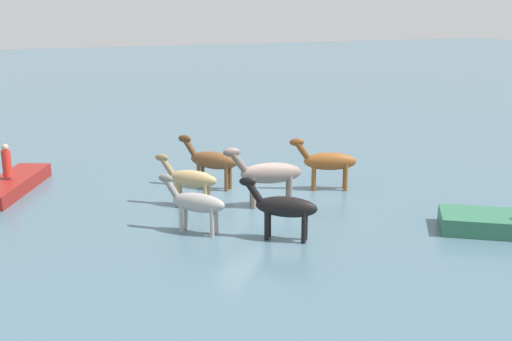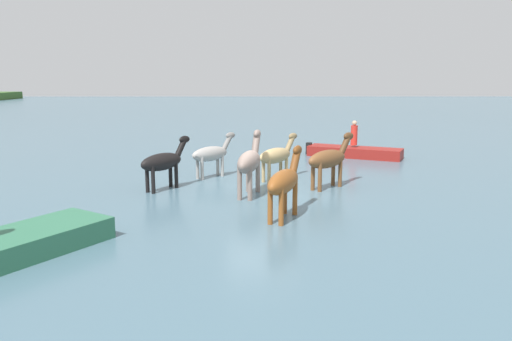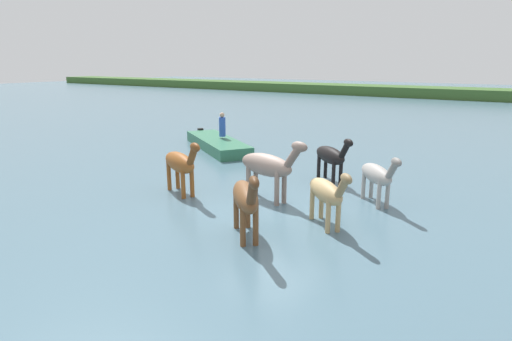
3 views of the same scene
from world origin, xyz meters
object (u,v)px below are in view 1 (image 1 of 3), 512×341
at_px(horse_pinto_flank, 212,160).
at_px(person_watcher_seated, 7,161).
at_px(horse_mid_herd, 268,173).
at_px(boat_motor_center, 12,187).
at_px(horse_dark_mare, 196,203).
at_px(horse_rear_stallion, 328,162).
at_px(horse_dun_straggler, 283,207).
at_px(horse_gray_outer, 190,179).

xyz_separation_m(horse_pinto_flank, person_watcher_seated, (6.92, -2.27, 0.09)).
relative_size(horse_mid_herd, boat_motor_center, 0.58).
bearing_deg(horse_dark_mare, horse_pinto_flank, -68.91).
bearing_deg(horse_rear_stallion, boat_motor_center, 2.14).
bearing_deg(horse_mid_herd, boat_motor_center, -20.45).
height_order(horse_mid_herd, person_watcher_seated, horse_mid_herd).
relative_size(horse_dark_mare, boat_motor_center, 0.39).
bearing_deg(horse_dark_mare, horse_dun_straggler, -169.44).
distance_m(horse_dun_straggler, horse_gray_outer, 4.27).
relative_size(horse_rear_stallion, boat_motor_center, 0.52).
xyz_separation_m(horse_gray_outer, horse_rear_stallion, (-5.15, 0.02, 0.10)).
xyz_separation_m(horse_gray_outer, person_watcher_seated, (5.57, -4.03, 0.19)).
bearing_deg(horse_mid_herd, horse_dun_straggler, 86.62).
bearing_deg(boat_motor_center, horse_dark_mare, -118.34).
relative_size(horse_gray_outer, person_watcher_seated, 1.58).
height_order(horse_dun_straggler, horse_rear_stallion, horse_rear_stallion).
height_order(horse_pinto_flank, horse_dun_straggler, horse_pinto_flank).
height_order(horse_gray_outer, boat_motor_center, horse_gray_outer).
bearing_deg(horse_mid_herd, horse_gray_outer, -10.36).
bearing_deg(horse_mid_herd, person_watcher_seated, -20.12).
bearing_deg(boat_motor_center, horse_pinto_flank, -83.75).
relative_size(horse_dark_mare, person_watcher_seated, 1.49).
relative_size(horse_dark_mare, horse_rear_stallion, 0.74).
height_order(horse_mid_herd, horse_gray_outer, horse_mid_herd).
bearing_deg(boat_motor_center, horse_dun_straggler, -113.98).
xyz_separation_m(horse_mid_herd, boat_motor_center, (7.88, -5.03, -0.96)).
xyz_separation_m(horse_pinto_flank, horse_dark_mare, (1.92, 4.26, -0.11)).
bearing_deg(horse_rear_stallion, horse_pinto_flank, -2.13).
height_order(horse_dark_mare, horse_rear_stallion, horse_rear_stallion).
bearing_deg(horse_mid_herd, horse_rear_stallion, -148.49).
height_order(horse_pinto_flank, horse_rear_stallion, horse_rear_stallion).
xyz_separation_m(boat_motor_center, person_watcher_seated, (0.08, 0.01, 0.97)).
bearing_deg(horse_dark_mare, boat_motor_center, -7.69).
relative_size(horse_gray_outer, boat_motor_center, 0.41).
height_order(horse_dark_mare, horse_dun_straggler, horse_dun_straggler).
distance_m(boat_motor_center, person_watcher_seated, 0.97).
xyz_separation_m(horse_pinto_flank, horse_gray_outer, (1.35, 1.76, -0.09)).
bearing_deg(horse_dark_mare, horse_mid_herd, -107.75).
xyz_separation_m(horse_rear_stallion, person_watcher_seated, (10.72, -4.05, 0.09)).
bearing_deg(person_watcher_seated, horse_dark_mare, 127.49).
distance_m(horse_rear_stallion, boat_motor_center, 11.42).
xyz_separation_m(horse_gray_outer, boat_motor_center, (5.48, -4.04, -0.78)).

